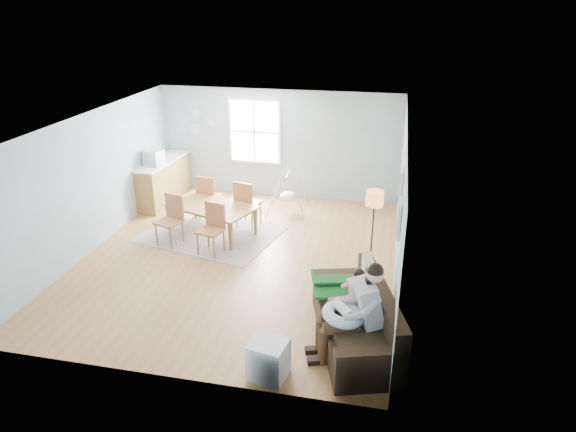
% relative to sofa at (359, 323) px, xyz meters
% --- Properties ---
extents(room, '(8.40, 9.40, 3.90)m').
position_rel_sofa_xyz_m(room, '(-2.51, 2.18, 2.10)').
color(room, olive).
extents(window, '(1.32, 0.08, 1.62)m').
position_rel_sofa_xyz_m(window, '(-3.11, 5.64, 1.33)').
color(window, white).
rests_on(window, room).
extents(pictures, '(0.05, 1.34, 0.74)m').
position_rel_sofa_xyz_m(pictures, '(0.45, 1.13, 1.53)').
color(pictures, white).
rests_on(pictures, room).
extents(wall_plates, '(0.67, 0.02, 0.66)m').
position_rel_sofa_xyz_m(wall_plates, '(-4.52, 5.65, 1.51)').
color(wall_plates, '#AAC0CC').
rests_on(wall_plates, room).
extents(sofa, '(1.55, 2.40, 0.90)m').
position_rel_sofa_xyz_m(sofa, '(0.00, 0.00, 0.00)').
color(sofa, black).
rests_on(sofa, room).
extents(green_throw, '(1.20, 1.10, 0.04)m').
position_rel_sofa_xyz_m(green_throw, '(-0.30, 0.68, 0.25)').
color(green_throw, '#12511C').
rests_on(green_throw, sofa).
extents(beige_pillow, '(0.22, 0.53, 0.51)m').
position_rel_sofa_xyz_m(beige_pillow, '(0.05, 0.62, 0.49)').
color(beige_pillow, tan).
rests_on(beige_pillow, sofa).
extents(father, '(1.12, 0.72, 1.48)m').
position_rel_sofa_xyz_m(father, '(-0.04, -0.34, 0.47)').
color(father, '#9A9A9D').
rests_on(father, sofa).
extents(nursing_pillow, '(0.76, 0.75, 0.24)m').
position_rel_sofa_xyz_m(nursing_pillow, '(-0.20, -0.39, 0.38)').
color(nursing_pillow, '#CBE2FE').
rests_on(nursing_pillow, father).
extents(infant, '(0.31, 0.38, 0.15)m').
position_rel_sofa_xyz_m(infant, '(-0.22, -0.36, 0.47)').
color(infant, white).
rests_on(infant, nursing_pillow).
extents(toddler, '(0.58, 0.43, 0.85)m').
position_rel_sofa_xyz_m(toddler, '(-0.14, 0.18, 0.43)').
color(toddler, white).
rests_on(toddler, sofa).
extents(floor_lamp, '(0.32, 0.32, 1.57)m').
position_rel_sofa_xyz_m(floor_lamp, '(0.03, 2.26, 0.98)').
color(floor_lamp, black).
rests_on(floor_lamp, room).
extents(storage_cube, '(0.56, 0.51, 0.55)m').
position_rel_sofa_xyz_m(storage_cube, '(-1.13, -1.02, -0.04)').
color(storage_cube, silver).
rests_on(storage_cube, room).
extents(rug, '(3.16, 2.66, 0.01)m').
position_rel_sofa_xyz_m(rug, '(-3.43, 3.10, -0.31)').
color(rug, gray).
rests_on(rug, room).
extents(dining_table, '(2.12, 1.62, 0.66)m').
position_rel_sofa_xyz_m(dining_table, '(-3.43, 3.10, 0.01)').
color(dining_table, brown).
rests_on(dining_table, rug).
extents(chair_sw, '(0.58, 0.58, 1.03)m').
position_rel_sofa_xyz_m(chair_sw, '(-4.05, 2.55, 0.28)').
color(chair_sw, '#A35E38').
rests_on(chair_sw, rug).
extents(chair_se, '(0.55, 0.55, 1.02)m').
position_rel_sofa_xyz_m(chair_se, '(-3.09, 2.33, 0.27)').
color(chair_se, '#A35E38').
rests_on(chair_se, rug).
extents(chair_nw, '(0.52, 0.52, 1.05)m').
position_rel_sofa_xyz_m(chair_nw, '(-3.75, 3.87, 0.29)').
color(chair_nw, '#A35E38').
rests_on(chair_nw, rug).
extents(chair_ne, '(0.58, 0.58, 1.06)m').
position_rel_sofa_xyz_m(chair_ne, '(-2.79, 3.65, 0.30)').
color(chair_ne, '#A35E38').
rests_on(chair_ne, rug).
extents(counter, '(0.69, 1.93, 1.06)m').
position_rel_sofa_xyz_m(counter, '(-5.21, 4.68, 0.22)').
color(counter, brown).
rests_on(counter, room).
extents(monitor, '(0.44, 0.43, 0.36)m').
position_rel_sofa_xyz_m(monitor, '(-5.22, 4.32, 0.92)').
color(monitor, '#B2B2B7').
rests_on(monitor, counter).
extents(baby_swing, '(0.98, 1.00, 0.94)m').
position_rel_sofa_xyz_m(baby_swing, '(-2.06, 4.62, 0.10)').
color(baby_swing, '#B2B2B7').
rests_on(baby_swing, room).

